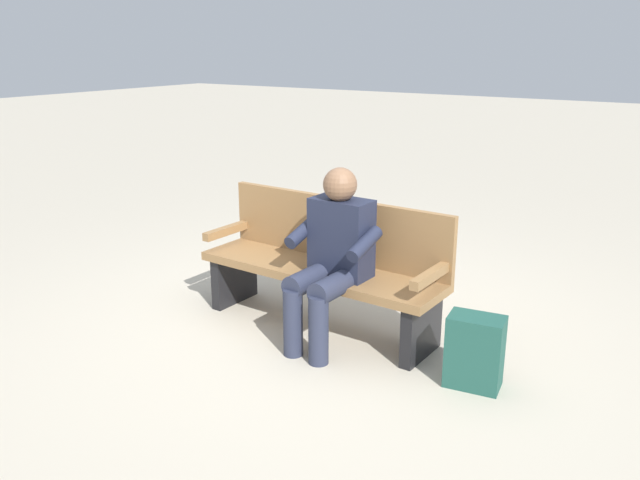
% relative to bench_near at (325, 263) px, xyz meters
% --- Properties ---
extents(ground_plane, '(40.00, 40.00, 0.00)m').
position_rel_bench_near_xyz_m(ground_plane, '(0.00, 0.07, -0.46)').
color(ground_plane, '#B7AD99').
extents(bench_near, '(1.82, 0.55, 0.90)m').
position_rel_bench_near_xyz_m(bench_near, '(0.00, 0.00, 0.00)').
color(bench_near, olive).
rests_on(bench_near, ground).
extents(person_seated, '(0.58, 0.58, 1.18)m').
position_rel_bench_near_xyz_m(person_seated, '(-0.21, 0.24, 0.17)').
color(person_seated, '#1E2338').
rests_on(person_seated, ground).
extents(backpack, '(0.34, 0.28, 0.44)m').
position_rel_bench_near_xyz_m(backpack, '(-1.21, 0.26, -0.24)').
color(backpack, '#1E4C42').
rests_on(backpack, ground).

